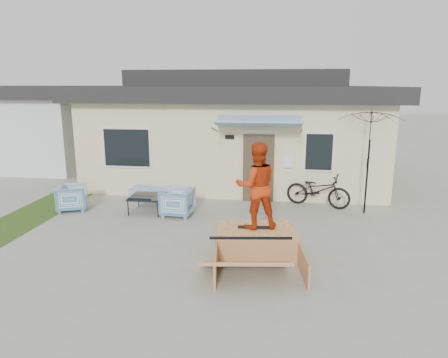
# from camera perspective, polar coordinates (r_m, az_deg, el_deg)

# --- Properties ---
(ground) EXTENTS (90.00, 90.00, 0.00)m
(ground) POSITION_cam_1_polar(r_m,az_deg,el_deg) (8.82, -3.61, -10.86)
(ground) COLOR gray
(ground) RESTS_ON ground
(grass_strip) EXTENTS (1.40, 8.00, 0.01)m
(grass_strip) POSITION_cam_1_polar(r_m,az_deg,el_deg) (12.55, -25.68, -4.78)
(grass_strip) COLOR #2A4616
(grass_strip) RESTS_ON ground
(house) EXTENTS (10.80, 8.49, 4.10)m
(house) POSITION_cam_1_polar(r_m,az_deg,el_deg) (16.05, 2.01, 7.25)
(house) COLOR beige
(house) RESTS_ON ground
(neighbor_house) EXTENTS (8.60, 7.60, 3.50)m
(neighbor_house) POSITION_cam_1_polar(r_m,az_deg,el_deg) (21.70, -26.37, 7.02)
(neighbor_house) COLOR silver
(neighbor_house) RESTS_ON ground
(loveseat) EXTENTS (1.77, 0.93, 0.66)m
(loveseat) POSITION_cam_1_polar(r_m,az_deg,el_deg) (12.99, -9.38, -1.55)
(loveseat) COLOR teal
(loveseat) RESTS_ON ground
(armchair_left) EXTENTS (1.00, 1.02, 0.83)m
(armchair_left) POSITION_cam_1_polar(r_m,az_deg,el_deg) (12.62, -20.44, -2.26)
(armchair_left) COLOR teal
(armchair_left) RESTS_ON ground
(armchair_right) EXTENTS (0.83, 0.88, 0.84)m
(armchair_right) POSITION_cam_1_polar(r_m,az_deg,el_deg) (11.41, -6.56, -3.04)
(armchair_right) COLOR teal
(armchair_right) RESTS_ON ground
(coffee_table) EXTENTS (1.00, 1.00, 0.47)m
(coffee_table) POSITION_cam_1_polar(r_m,az_deg,el_deg) (11.90, -10.58, -3.42)
(coffee_table) COLOR black
(coffee_table) RESTS_ON ground
(bicycle) EXTENTS (2.03, 1.27, 1.23)m
(bicycle) POSITION_cam_1_polar(r_m,az_deg,el_deg) (12.45, 13.02, -1.01)
(bicycle) COLOR black
(bicycle) RESTS_ON ground
(patio_umbrella) EXTENTS (1.83, 1.69, 2.20)m
(patio_umbrella) POSITION_cam_1_polar(r_m,az_deg,el_deg) (11.93, 19.57, 3.53)
(patio_umbrella) COLOR black
(patio_umbrella) RESTS_ON ground
(skate_ramp) EXTENTS (1.94, 2.42, 0.56)m
(skate_ramp) POSITION_cam_1_polar(r_m,az_deg,el_deg) (8.92, 4.45, -8.64)
(skate_ramp) COLOR #AB7447
(skate_ramp) RESTS_ON ground
(skateboard) EXTENTS (0.78, 0.25, 0.05)m
(skateboard) POSITION_cam_1_polar(r_m,az_deg,el_deg) (8.87, 4.46, -6.69)
(skateboard) COLOR black
(skateboard) RESTS_ON skate_ramp
(skater) EXTENTS (1.05, 0.91, 1.84)m
(skater) POSITION_cam_1_polar(r_m,az_deg,el_deg) (8.59, 4.57, -0.76)
(skater) COLOR #BA310D
(skater) RESTS_ON skateboard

